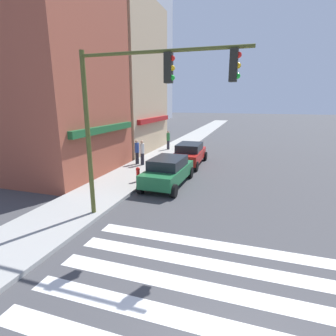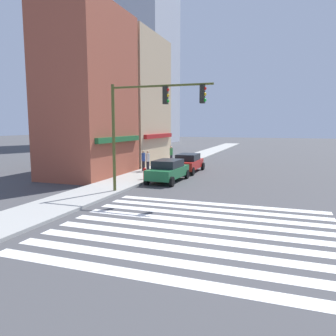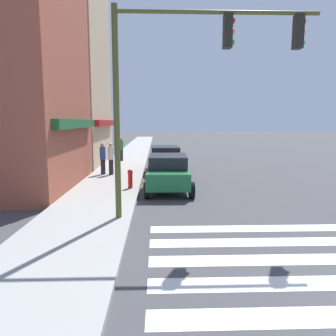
{
  "view_description": "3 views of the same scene",
  "coord_description": "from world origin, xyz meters",
  "px_view_note": "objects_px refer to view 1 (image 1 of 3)",
  "views": [
    {
      "loc": [
        -3.53,
        0.35,
        4.66
      ],
      "look_at": [
        10.0,
        4.7,
        1.0
      ],
      "focal_mm": 28.0,
      "sensor_mm": 36.0,
      "label": 1
    },
    {
      "loc": [
        -12.1,
        -3.15,
        4.07
      ],
      "look_at": [
        10.0,
        4.7,
        1.0
      ],
      "focal_mm": 35.0,
      "sensor_mm": 36.0,
      "label": 2
    },
    {
      "loc": [
        -4.76,
        5.2,
        3.1
      ],
      "look_at": [
        10.0,
        4.7,
        1.0
      ],
      "focal_mm": 35.0,
      "sensor_mm": 36.0,
      "label": 3
    }
  ],
  "objects_px": {
    "sedan_green": "(168,171)",
    "traffic_signal": "(139,99)",
    "fire_hydrant": "(138,174)",
    "pedestrian_green_top": "(168,140)",
    "pedestrian_white_shirt": "(142,152)",
    "pedestrian_blue_shirt": "(137,151)",
    "sedan_red": "(189,153)"
  },
  "relations": [
    {
      "from": "sedan_green",
      "to": "sedan_red",
      "type": "xyz_separation_m",
      "value": [
        5.22,
        0.0,
        0.0
      ]
    },
    {
      "from": "sedan_green",
      "to": "pedestrian_blue_shirt",
      "type": "relative_size",
      "value": 2.51
    },
    {
      "from": "fire_hydrant",
      "to": "pedestrian_blue_shirt",
      "type": "bearing_deg",
      "value": 24.97
    },
    {
      "from": "traffic_signal",
      "to": "pedestrian_white_shirt",
      "type": "relative_size",
      "value": 3.63
    },
    {
      "from": "pedestrian_green_top",
      "to": "pedestrian_white_shirt",
      "type": "height_order",
      "value": "same"
    },
    {
      "from": "pedestrian_blue_shirt",
      "to": "pedestrian_white_shirt",
      "type": "height_order",
      "value": "same"
    },
    {
      "from": "traffic_signal",
      "to": "sedan_red",
      "type": "xyz_separation_m",
      "value": [
        10.06,
        0.49,
        -3.86
      ]
    },
    {
      "from": "pedestrian_blue_shirt",
      "to": "pedestrian_white_shirt",
      "type": "xyz_separation_m",
      "value": [
        -0.14,
        -0.47,
        0.0
      ]
    },
    {
      "from": "sedan_green",
      "to": "pedestrian_white_shirt",
      "type": "xyz_separation_m",
      "value": [
        3.5,
        3.07,
        0.23
      ]
    },
    {
      "from": "pedestrian_green_top",
      "to": "sedan_red",
      "type": "bearing_deg",
      "value": 143.99
    },
    {
      "from": "pedestrian_green_top",
      "to": "fire_hydrant",
      "type": "relative_size",
      "value": 2.1
    },
    {
      "from": "sedan_red",
      "to": "pedestrian_green_top",
      "type": "distance_m",
      "value": 5.74
    },
    {
      "from": "traffic_signal",
      "to": "sedan_green",
      "type": "distance_m",
      "value": 6.21
    },
    {
      "from": "fire_hydrant",
      "to": "pedestrian_white_shirt",
      "type": "bearing_deg",
      "value": 19.73
    },
    {
      "from": "traffic_signal",
      "to": "pedestrian_green_top",
      "type": "relative_size",
      "value": 3.63
    },
    {
      "from": "sedan_green",
      "to": "fire_hydrant",
      "type": "relative_size",
      "value": 5.29
    },
    {
      "from": "sedan_red",
      "to": "pedestrian_blue_shirt",
      "type": "height_order",
      "value": "pedestrian_blue_shirt"
    },
    {
      "from": "pedestrian_blue_shirt",
      "to": "sedan_red",
      "type": "bearing_deg",
      "value": 42.46
    },
    {
      "from": "traffic_signal",
      "to": "sedan_red",
      "type": "height_order",
      "value": "traffic_signal"
    },
    {
      "from": "pedestrian_green_top",
      "to": "sedan_green",
      "type": "bearing_deg",
      "value": 127.91
    },
    {
      "from": "sedan_green",
      "to": "fire_hydrant",
      "type": "height_order",
      "value": "sedan_green"
    },
    {
      "from": "pedestrian_blue_shirt",
      "to": "fire_hydrant",
      "type": "relative_size",
      "value": 2.1
    },
    {
      "from": "sedan_green",
      "to": "pedestrian_green_top",
      "type": "distance_m",
      "value": 10.49
    },
    {
      "from": "sedan_green",
      "to": "fire_hydrant",
      "type": "bearing_deg",
      "value": 102.65
    },
    {
      "from": "sedan_green",
      "to": "pedestrian_blue_shirt",
      "type": "height_order",
      "value": "pedestrian_blue_shirt"
    },
    {
      "from": "sedan_green",
      "to": "fire_hydrant",
      "type": "distance_m",
      "value": 1.75
    },
    {
      "from": "pedestrian_white_shirt",
      "to": "fire_hydrant",
      "type": "height_order",
      "value": "pedestrian_white_shirt"
    },
    {
      "from": "pedestrian_white_shirt",
      "to": "fire_hydrant",
      "type": "bearing_deg",
      "value": 88.81
    },
    {
      "from": "traffic_signal",
      "to": "pedestrian_white_shirt",
      "type": "height_order",
      "value": "traffic_signal"
    },
    {
      "from": "traffic_signal",
      "to": "pedestrian_green_top",
      "type": "bearing_deg",
      "value": 13.95
    },
    {
      "from": "sedan_green",
      "to": "traffic_signal",
      "type": "bearing_deg",
      "value": -172.52
    },
    {
      "from": "traffic_signal",
      "to": "sedan_green",
      "type": "bearing_deg",
      "value": 5.79
    }
  ]
}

